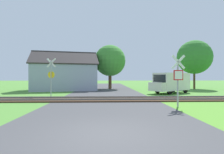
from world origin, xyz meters
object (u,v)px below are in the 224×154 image
Objects in this scene: stop_sign_near at (178,77)px; tree_center at (110,61)px; house at (65,76)px; mail_truck at (171,82)px; crossing_sign_far at (51,74)px; tree_far at (194,57)px.

tree_center reaches higher than stop_sign_near.
mail_truck is (12.80, -5.28, -0.67)m from house.
crossing_sign_far is at bearing -97.76° from house.
stop_sign_near is 9.19m from mail_truck.
stop_sign_near is 0.47× the size of tree_center.
tree_far is (18.57, 9.71, 2.77)m from crossing_sign_far.
house is at bearing -161.14° from tree_center.
tree_far reaches higher than tree_center.
crossing_sign_far is 7.91m from house.
house is at bearing 33.94° from mail_truck.
house is (-0.54, 7.89, -0.13)m from crossing_sign_far.
mail_truck is at bearing -131.71° from tree_far.
mail_truck is (-6.32, -7.09, -3.57)m from tree_far.
tree_far is (9.17, 15.82, 3.02)m from stop_sign_near.
house is 1.88× the size of mail_truck.
house reaches higher than crossing_sign_far.
tree_far is 10.15m from mail_truck.
tree_far is at bearing -126.20° from stop_sign_near.
mail_truck is at bearing 16.45° from crossing_sign_far.
tree_far reaches higher than stop_sign_near.
tree_far is at bearing -1.45° from tree_center.
tree_center is (-12.84, 0.33, -0.55)m from tree_far.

